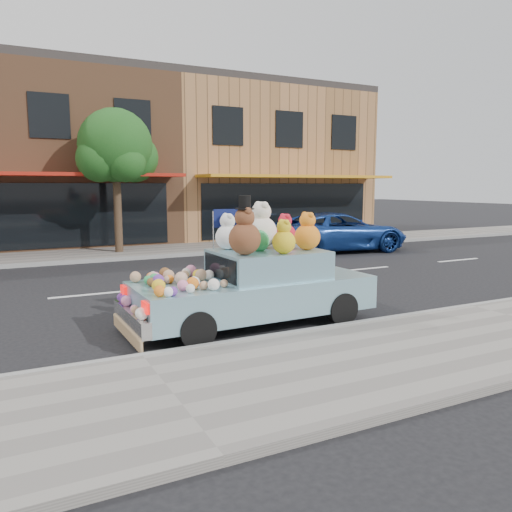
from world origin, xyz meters
TOP-DOWN VIEW (x-y plane):
  - ground at (0.00, 0.00)m, footprint 120.00×120.00m
  - near_sidewalk at (0.00, -6.50)m, footprint 60.00×3.00m
  - far_sidewalk at (0.00, 6.50)m, footprint 60.00×3.00m
  - near_kerb at (0.00, -5.00)m, footprint 60.00×0.12m
  - far_kerb at (0.00, 5.00)m, footprint 60.00×0.12m
  - storefront_mid at (0.00, 11.97)m, footprint 10.00×9.80m
  - storefront_right at (10.00, 11.97)m, footprint 10.00×9.80m
  - street_tree at (2.03, 6.55)m, footprint 3.00×2.70m
  - car_blue at (9.77, 3.80)m, footprint 5.60×3.10m
  - art_car at (2.33, -3.92)m, footprint 4.52×1.87m

SIDE VIEW (x-z plane):
  - ground at x=0.00m, z-range 0.00..0.00m
  - near_sidewalk at x=0.00m, z-range 0.00..0.12m
  - far_sidewalk at x=0.00m, z-range 0.00..0.12m
  - near_kerb at x=0.00m, z-range 0.00..0.13m
  - far_kerb at x=0.00m, z-range 0.00..0.13m
  - car_blue at x=9.77m, z-range 0.00..1.48m
  - art_car at x=2.33m, z-range -0.36..1.99m
  - storefront_mid at x=0.00m, z-range -0.01..7.29m
  - storefront_right at x=10.00m, z-range -0.01..7.29m
  - street_tree at x=2.03m, z-range 1.08..6.30m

